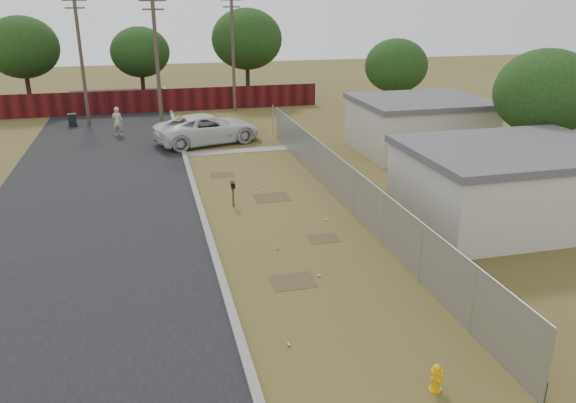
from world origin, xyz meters
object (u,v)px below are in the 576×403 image
object	(u,v)px
pedestrian	(118,121)
trash_bin	(72,120)
pickup_truck	(208,129)
mailbox	(233,187)
fire_hydrant	(436,378)

from	to	relation	value
pedestrian	trash_bin	distance (m)	4.97
pedestrian	trash_bin	size ratio (longest dim) A/B	2.12
pickup_truck	mailbox	bearing A→B (deg)	162.92
fire_hydrant	pickup_truck	size ratio (longest dim) A/B	0.11
fire_hydrant	mailbox	size ratio (longest dim) A/B	0.66
pedestrian	pickup_truck	bearing A→B (deg)	166.23
pickup_truck	trash_bin	xyz separation A→B (m)	(-8.73, 7.17, -0.45)
mailbox	trash_bin	bearing A→B (deg)	114.24
mailbox	trash_bin	distance (m)	20.61
trash_bin	mailbox	bearing A→B (deg)	-65.76
pickup_truck	fire_hydrant	bearing A→B (deg)	169.64
pedestrian	fire_hydrant	bearing A→B (deg)	123.67
fire_hydrant	trash_bin	distance (m)	33.88
fire_hydrant	trash_bin	size ratio (longest dim) A/B	0.82
fire_hydrant	pedestrian	xyz separation A→B (m)	(-7.83, 28.28, 0.61)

